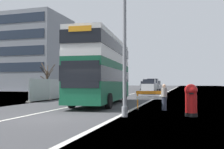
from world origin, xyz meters
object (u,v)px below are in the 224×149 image
at_px(car_receding_far, 156,86).
at_px(car_far_side, 145,86).
at_px(double_decker_bus, 103,69).
at_px(roadworks_barrier, 151,98).
at_px(car_receding_mid, 153,86).
at_px(car_oncoming_near, 150,87).
at_px(red_pillar_postbox, 191,99).
at_px(pedestrian_at_kerb, 164,97).
at_px(lamppost_foreground, 124,26).

xyz_separation_m(car_receding_far, car_far_side, (-3.82, 9.60, -0.01)).
bearing_deg(double_decker_bus, roadworks_barrier, -36.13).
height_order(car_receding_mid, car_far_side, car_receding_mid).
distance_m(roadworks_barrier, car_receding_far, 36.70).
relative_size(car_oncoming_near, car_receding_mid, 1.15).
height_order(red_pillar_postbox, pedestrian_at_kerb, red_pillar_postbox).
height_order(red_pillar_postbox, car_receding_mid, car_receding_mid).
distance_m(lamppost_foreground, car_receding_far, 40.32).
distance_m(car_far_side, pedestrian_at_kerb, 46.98).
distance_m(lamppost_foreground, car_oncoming_near, 26.01).
bearing_deg(roadworks_barrier, car_far_side, 99.39).
relative_size(red_pillar_postbox, car_receding_far, 0.36).
bearing_deg(car_far_side, car_oncoming_near, -79.46).
relative_size(double_decker_bus, car_receding_far, 2.45).
bearing_deg(car_receding_mid, lamppost_foreground, -85.30).
bearing_deg(car_oncoming_near, red_pillar_postbox, -77.54).
bearing_deg(car_receding_far, car_far_side, 111.68).
xyz_separation_m(car_receding_far, pedestrian_at_kerb, (4.58, -36.62, -0.18)).
relative_size(double_decker_bus, car_oncoming_near, 2.47).
bearing_deg(car_receding_far, pedestrian_at_kerb, -82.87).
bearing_deg(lamppost_foreground, car_far_side, 97.79).
distance_m(double_decker_bus, lamppost_foreground, 7.59).
bearing_deg(roadworks_barrier, red_pillar_postbox, -47.45).
xyz_separation_m(car_far_side, pedestrian_at_kerb, (8.40, -46.22, -0.17)).
bearing_deg(car_receding_mid, double_decker_bus, -91.58).
bearing_deg(pedestrian_at_kerb, lamppost_foreground, -115.10).
distance_m(car_receding_far, pedestrian_at_kerb, 36.91).
bearing_deg(car_receding_mid, car_far_side, 103.25).
bearing_deg(roadworks_barrier, double_decker_bus, 143.87).
xyz_separation_m(roadworks_barrier, car_receding_mid, (-3.46, 28.45, 0.35)).
height_order(car_far_side, pedestrian_at_kerb, car_far_side).
bearing_deg(lamppost_foreground, car_oncoming_near, 95.19).
xyz_separation_m(lamppost_foreground, car_receding_far, (-2.97, 40.05, -3.49)).
bearing_deg(car_oncoming_near, car_receding_mid, 92.73).
xyz_separation_m(car_oncoming_near, pedestrian_at_kerb, (3.94, -22.24, -0.24)).
relative_size(double_decker_bus, red_pillar_postbox, 6.88).
xyz_separation_m(red_pillar_postbox, car_receding_mid, (-5.74, 30.93, 0.22)).
height_order(lamppost_foreground, red_pillar_postbox, lamppost_foreground).
distance_m(car_receding_mid, car_receding_far, 8.06).
height_order(double_decker_bus, roadworks_barrier, double_decker_bus).
height_order(roadworks_barrier, car_receding_mid, car_receding_mid).
height_order(roadworks_barrier, car_oncoming_near, car_oncoming_near).
relative_size(red_pillar_postbox, pedestrian_at_kerb, 1.01).
distance_m(car_oncoming_near, car_far_side, 24.39).
distance_m(double_decker_bus, car_oncoming_near, 19.19).
xyz_separation_m(roadworks_barrier, car_oncoming_near, (-3.16, 22.13, 0.28)).
height_order(lamppost_foreground, car_receding_mid, lamppost_foreground).
bearing_deg(car_oncoming_near, roadworks_barrier, -81.87).
bearing_deg(car_far_side, red_pillar_postbox, -78.49).
bearing_deg(double_decker_bus, lamppost_foreground, -63.17).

